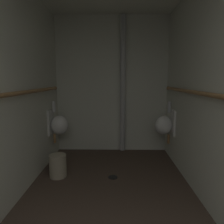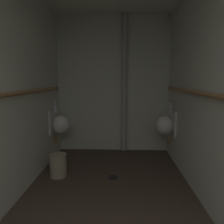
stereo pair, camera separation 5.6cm
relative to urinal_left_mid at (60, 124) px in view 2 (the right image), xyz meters
The scene contains 9 objects.
floor 2.02m from the urinal_left_mid, 60.31° to the right, with size 2.30×4.47×0.08m, color #47382D.
wall_back 1.28m from the urinal_left_mid, 30.33° to the left, with size 2.30×0.06×2.64m, color silver.
urinal_left_mid is the anchor object (origin of this frame).
urinal_right_mid 1.89m from the urinal_left_mid, ahead, with size 0.32×0.30×0.76m.
supply_pipe_left 1.74m from the urinal_left_mid, 93.09° to the right, with size 0.06×3.70×0.06m.
supply_pipe_right 2.65m from the urinal_left_mid, 39.83° to the right, with size 0.06×3.75×0.06m.
standpipe_back_wall 1.41m from the urinal_left_mid, 20.88° to the left, with size 0.10×0.10×2.59m, color #B2B2B2.
floor_drain 1.37m from the urinal_left_mid, 35.83° to the right, with size 0.14×0.14×0.01m, color black.
waste_bin 0.86m from the urinal_left_mid, 76.93° to the right, with size 0.25×0.25×0.34m, color #9E937A.
Camera 2 is at (0.12, 0.23, 1.44)m, focal length 33.26 mm.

